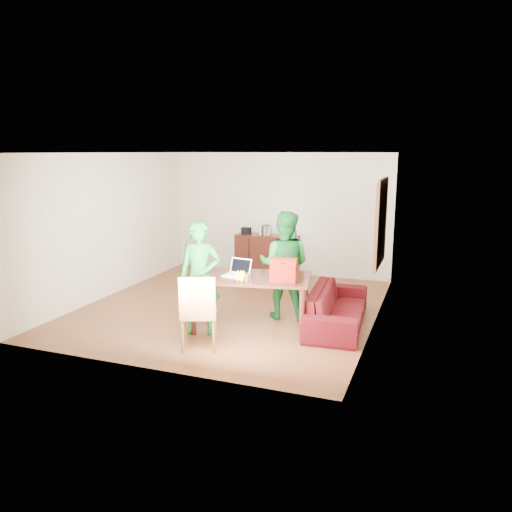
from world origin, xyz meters
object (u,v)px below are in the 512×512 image
at_px(table, 252,283).
at_px(sofa, 337,307).
at_px(person_near, 200,278).
at_px(person_far, 284,265).
at_px(bottle, 247,278).
at_px(laptop, 236,273).
at_px(chair, 199,327).
at_px(red_bag, 284,272).

height_order(table, sofa, table).
bearing_deg(person_near, sofa, 11.63).
bearing_deg(person_far, bottle, 73.41).
xyz_separation_m(laptop, sofa, (1.46, 0.67, -0.59)).
height_order(table, person_near, person_near).
relative_size(table, sofa, 0.95).
distance_m(laptop, bottle, 0.45).
xyz_separation_m(chair, laptop, (0.16, 0.94, 0.57)).
bearing_deg(bottle, table, 100.87).
height_order(person_far, red_bag, person_far).
bearing_deg(table, person_near, -156.41).
bearing_deg(person_far, red_bag, 101.91).
distance_m(table, sofa, 1.43).
bearing_deg(sofa, bottle, 126.54).
bearing_deg(bottle, sofa, 40.84).
xyz_separation_m(person_far, laptop, (-0.54, -0.78, -0.00)).
relative_size(red_bag, sofa, 0.19).
xyz_separation_m(person_far, sofa, (0.92, -0.11, -0.59)).
relative_size(person_far, bottle, 10.94).
xyz_separation_m(chair, sofa, (1.63, 1.61, -0.01)).
bearing_deg(sofa, person_far, 78.72).
bearing_deg(bottle, laptop, 133.74).
bearing_deg(chair, person_far, 45.81).
height_order(person_far, laptop, person_far).
xyz_separation_m(chair, person_near, (-0.26, 0.57, 0.55)).
xyz_separation_m(bottle, sofa, (1.15, 0.99, -0.62)).
height_order(chair, bottle, chair).
height_order(chair, sofa, chair).
relative_size(person_near, sofa, 0.84).
distance_m(red_bag, sofa, 1.19).
bearing_deg(person_near, chair, -82.99).
height_order(person_near, laptop, person_near).
height_order(laptop, sofa, laptop).
height_order(table, bottle, bottle).
bearing_deg(red_bag, person_near, -170.23).
distance_m(chair, person_far, 1.95).
bearing_deg(red_bag, person_far, 100.97).
xyz_separation_m(laptop, red_bag, (0.79, -0.04, 0.10)).
distance_m(person_far, red_bag, 0.86).
distance_m(chair, red_bag, 1.47).
relative_size(person_far, red_bag, 4.64).
bearing_deg(person_far, table, 61.69).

